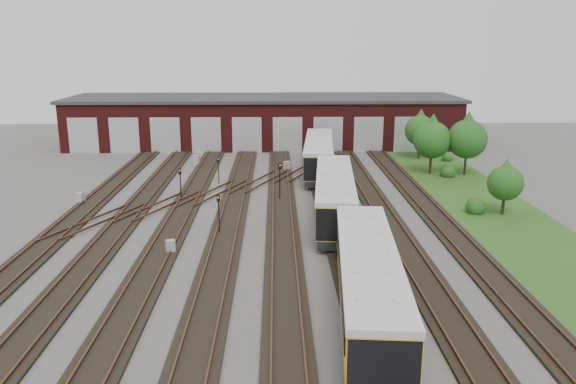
{
  "coord_description": "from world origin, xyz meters",
  "views": [
    {
      "loc": [
        1.53,
        -34.55,
        13.24
      ],
      "look_at": [
        2.47,
        7.48,
        2.0
      ],
      "focal_mm": 35.0,
      "sensor_mm": 36.0,
      "label": 1
    }
  ],
  "objects": [
    {
      "name": "relay_cabinet_4",
      "position": [
        2.72,
        23.8,
        0.5
      ],
      "size": [
        0.75,
        0.7,
        0.99
      ],
      "primitive_type": "cube",
      "rotation": [
        0.0,
        0.0,
        0.43
      ],
      "color": "#A1A2A6",
      "rests_on": "ground"
    },
    {
      "name": "signal_mast_2",
      "position": [
        -4.0,
        18.29,
        1.66
      ],
      "size": [
        0.25,
        0.24,
        2.57
      ],
      "rotation": [
        0.0,
        0.0,
        0.36
      ],
      "color": "black",
      "rests_on": "ground"
    },
    {
      "name": "track_network",
      "position": [
        -0.17,
        0.59,
        0.11
      ],
      "size": [
        30.4,
        70.0,
        0.33
      ],
      "color": "black",
      "rests_on": "ground"
    },
    {
      "name": "signal_mast_0",
      "position": [
        -6.66,
        12.23,
        1.84
      ],
      "size": [
        0.25,
        0.24,
        2.84
      ],
      "rotation": [
        0.0,
        0.0,
        0.02
      ],
      "color": "black",
      "rests_on": "ground"
    },
    {
      "name": "metro_train",
      "position": [
        6.0,
        6.66,
        1.96
      ],
      "size": [
        4.11,
        47.62,
        3.19
      ],
      "rotation": [
        0.0,
        0.0,
        -0.09
      ],
      "color": "black",
      "rests_on": "ground"
    },
    {
      "name": "tree_0",
      "position": [
        17.51,
        21.79,
        4.05
      ],
      "size": [
        3.81,
        3.81,
        6.31
      ],
      "color": "#2E2214",
      "rests_on": "ground"
    },
    {
      "name": "relay_cabinet_0",
      "position": [
        -15.0,
        11.48,
        0.5
      ],
      "size": [
        0.72,
        0.65,
        1.0
      ],
      "primitive_type": "cube",
      "rotation": [
        0.0,
        0.0,
        -0.29
      ],
      "color": "#A1A2A6",
      "rests_on": "ground"
    },
    {
      "name": "bush_1",
      "position": [
        18.97,
        20.45,
        0.77
      ],
      "size": [
        1.53,
        1.53,
        1.53
      ],
      "primitive_type": "sphere",
      "color": "#1D4A15",
      "rests_on": "ground"
    },
    {
      "name": "tree_3",
      "position": [
        19.47,
        7.54,
        2.94
      ],
      "size": [
        2.76,
        2.76,
        4.58
      ],
      "color": "#2E2214",
      "rests_on": "ground"
    },
    {
      "name": "ground",
      "position": [
        0.0,
        0.0,
        0.0
      ],
      "size": [
        120.0,
        120.0,
        0.0
      ],
      "primitive_type": "plane",
      "color": "#4A4845",
      "rests_on": "ground"
    },
    {
      "name": "signal_mast_1",
      "position": [
        -2.52,
        3.46,
        1.83
      ],
      "size": [
        0.24,
        0.22,
        2.86
      ],
      "rotation": [
        0.0,
        0.0,
        -0.08
      ],
      "color": "black",
      "rests_on": "ground"
    },
    {
      "name": "grass_verge",
      "position": [
        19.0,
        10.0,
        0.03
      ],
      "size": [
        8.0,
        55.0,
        0.05
      ],
      "primitive_type": "cube",
      "color": "#264E1A",
      "rests_on": "ground"
    },
    {
      "name": "bush_0",
      "position": [
        17.44,
        7.97,
        0.78
      ],
      "size": [
        1.56,
        1.56,
        1.56
      ],
      "primitive_type": "sphere",
      "color": "#1D4A15",
      "rests_on": "ground"
    },
    {
      "name": "tree_2",
      "position": [
        20.96,
        21.29,
        4.23
      ],
      "size": [
        3.97,
        3.97,
        6.59
      ],
      "color": "#2E2214",
      "rests_on": "ground"
    },
    {
      "name": "relay_cabinet_1",
      "position": [
        -7.28,
        26.67,
        0.56
      ],
      "size": [
        0.74,
        0.65,
        1.13
      ],
      "primitive_type": "cube",
      "rotation": [
        0.0,
        0.0,
        -0.13
      ],
      "color": "#A1A2A6",
      "rests_on": "ground"
    },
    {
      "name": "tree_1",
      "position": [
        18.31,
        29.8,
        3.76
      ],
      "size": [
        3.53,
        3.53,
        5.85
      ],
      "color": "#2E2214",
      "rests_on": "ground"
    },
    {
      "name": "relay_cabinet_2",
      "position": [
        -5.3,
        -0.37,
        0.46
      ],
      "size": [
        0.69,
        0.64,
        0.92
      ],
      "primitive_type": "cube",
      "rotation": [
        0.0,
        0.0,
        0.4
      ],
      "color": "#A1A2A6",
      "rests_on": "ground"
    },
    {
      "name": "bush_2",
      "position": [
        21.23,
        28.29,
        0.61
      ],
      "size": [
        1.21,
        1.21,
        1.21
      ],
      "primitive_type": "sphere",
      "color": "#1D4A15",
      "rests_on": "ground"
    },
    {
      "name": "signal_mast_3",
      "position": [
        1.86,
        12.11,
        2.13
      ],
      "size": [
        0.32,
        0.31,
        3.31
      ],
      "rotation": [
        0.0,
        0.0,
        0.39
      ],
      "color": "black",
      "rests_on": "ground"
    },
    {
      "name": "relay_cabinet_3",
      "position": [
        7.54,
        23.5,
        0.54
      ],
      "size": [
        0.75,
        0.67,
        1.08
      ],
      "primitive_type": "cube",
      "rotation": [
        0.0,
        0.0,
        -0.21
      ],
      "color": "#A1A2A6",
      "rests_on": "ground"
    },
    {
      "name": "maintenance_shed",
      "position": [
        -0.01,
        39.97,
        3.2
      ],
      "size": [
        51.0,
        12.5,
        6.35
      ],
      "color": "#4B1212",
      "rests_on": "ground"
    }
  ]
}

